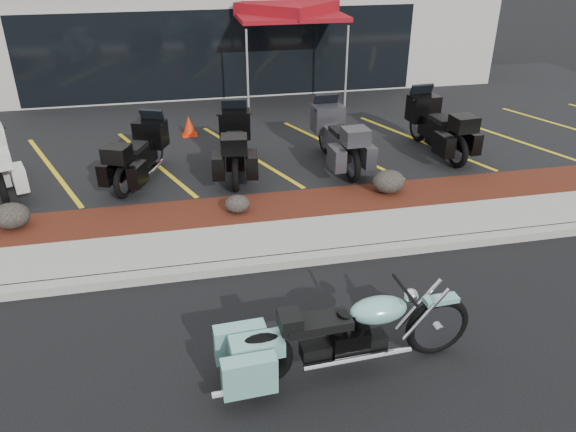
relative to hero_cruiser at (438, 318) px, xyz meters
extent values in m
plane|color=black|center=(-1.41, 1.60, -0.57)|extent=(90.00, 90.00, 0.00)
cube|color=gray|center=(-1.41, 2.50, -0.50)|extent=(24.00, 0.25, 0.15)
cube|color=gray|center=(-1.41, 3.20, -0.50)|extent=(24.00, 1.20, 0.15)
cube|color=#37180C|center=(-1.41, 4.40, -0.49)|extent=(24.00, 1.20, 0.16)
cube|color=black|center=(-1.41, 9.80, -0.50)|extent=(26.00, 9.60, 0.15)
cube|color=#ACA89B|center=(-1.41, 16.10, 1.43)|extent=(18.00, 8.00, 4.00)
cube|color=black|center=(-1.41, 12.12, 0.93)|extent=(12.00, 0.06, 2.60)
ellipsoid|color=black|center=(-6.06, 4.49, -0.18)|extent=(0.66, 0.55, 0.46)
ellipsoid|color=black|center=(-2.03, 4.27, -0.25)|extent=(0.47, 0.40, 0.34)
ellipsoid|color=black|center=(1.07, 4.52, -0.18)|extent=(0.66, 0.55, 0.47)
cone|color=red|center=(-2.69, 8.87, -0.17)|extent=(0.38, 0.38, 0.51)
cylinder|color=silver|center=(-0.20, 9.89, 0.75)|extent=(0.06, 0.06, 2.35)
cylinder|color=silver|center=(2.41, 11.08, 0.75)|extent=(0.06, 0.06, 2.35)
cylinder|color=silver|center=(-1.39, 12.50, 0.75)|extent=(0.06, 0.06, 2.35)
cylinder|color=silver|center=(1.22, 13.69, 0.75)|extent=(0.06, 0.06, 2.35)
cube|color=maroon|center=(0.51, 11.79, 2.08)|extent=(4.07, 4.07, 0.12)
cube|color=maroon|center=(0.51, 11.79, 2.26)|extent=(2.90, 2.90, 0.36)
camera|label=1|loc=(-3.05, -5.19, 4.45)|focal=35.00mm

